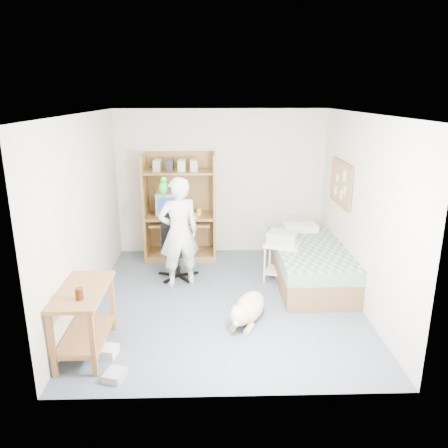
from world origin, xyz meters
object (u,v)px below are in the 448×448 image
(bed, at_px, (309,263))
(person, at_px, (179,232))
(printer_cart, at_px, (282,256))
(side_desk, at_px, (84,311))
(office_chair, at_px, (177,255))
(dog, at_px, (248,309))
(computer_hutch, at_px, (180,211))

(bed, distance_m, person, 2.01)
(person, bearing_deg, bed, 163.53)
(bed, xyz_separation_m, printer_cart, (-0.42, 0.02, 0.11))
(side_desk, height_order, printer_cart, side_desk)
(person, bearing_deg, printer_cart, 164.88)
(side_desk, relative_size, office_chair, 1.02)
(side_desk, height_order, person, person)
(side_desk, distance_m, person, 1.99)
(bed, xyz_separation_m, person, (-1.94, -0.07, 0.52))
(side_desk, xyz_separation_m, office_chair, (0.84, 2.05, -0.14))
(office_chair, xyz_separation_m, person, (0.07, -0.30, 0.46))
(side_desk, distance_m, office_chair, 2.22)
(bed, height_order, dog, bed)
(bed, height_order, printer_cart, bed)
(side_desk, bearing_deg, person, 62.53)
(bed, relative_size, printer_cart, 3.31)
(dog, bearing_deg, person, 151.58)
(computer_hutch, relative_size, bed, 0.89)
(person, height_order, dog, person)
(office_chair, relative_size, person, 0.60)
(person, xyz_separation_m, dog, (0.92, -1.13, -0.64))
(computer_hutch, distance_m, person, 1.19)
(side_desk, bearing_deg, printer_cart, 37.08)
(computer_hutch, distance_m, dog, 2.60)
(side_desk, bearing_deg, computer_hutch, 73.86)
(person, relative_size, printer_cart, 2.67)
(side_desk, relative_size, dog, 1.01)
(computer_hutch, relative_size, office_chair, 1.84)
(bed, relative_size, side_desk, 2.02)
(side_desk, xyz_separation_m, dog, (1.83, 0.62, -0.32))
(computer_hutch, relative_size, person, 1.11)
(bed, bearing_deg, dog, -130.47)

